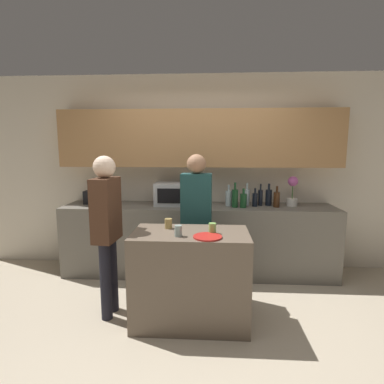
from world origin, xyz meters
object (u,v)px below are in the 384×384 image
Objects in this scene: plate_on_island at (208,237)px; cup_1 at (212,228)px; bottle_4 at (255,199)px; person_left at (107,223)px; microwave at (175,194)px; potted_plant at (292,191)px; cup_2 at (168,223)px; bottle_1 at (235,198)px; bottle_7 at (277,199)px; cup_0 at (178,231)px; bottle_6 at (269,197)px; person_center at (196,213)px; bottle_5 at (260,197)px; toaster at (94,197)px; bottle_3 at (247,197)px; bottle_2 at (243,200)px; bottle_0 at (229,198)px.

cup_1 is at bearing 72.14° from plate_on_island.
bottle_4 is 0.15× the size of person_left.
person_left reaches higher than microwave.
potted_plant reaches higher than cup_2.
microwave is at bearing 170.69° from bottle_1.
bottle_7 is 1.71m from cup_0.
person_center reaches higher than bottle_6.
bottle_7 is at bearing 47.78° from cup_0.
microwave reaches higher than cup_2.
person_center is at bearing -140.90° from bottle_5.
cup_1 is at bearing -37.83° from toaster.
bottle_5 reaches higher than toaster.
person_center reaches higher than bottle_3.
bottle_1 is at bearing -164.73° from bottle_4.
cup_1 is at bearing -120.83° from bottle_6.
bottle_4 is at bearing -158.51° from bottle_6.
plate_on_island is (0.46, -1.39, -0.17)m from microwave.
person_center is (0.13, 0.69, 0.01)m from cup_0.
bottle_2 is 0.39m from bottle_6.
potted_plant is 0.78m from bottle_1.
bottle_2 is (0.18, -0.10, -0.01)m from bottle_0.
bottle_7 is at bearing -147.69° from person_center.
plate_on_island is (1.57, -1.39, -0.11)m from toaster.
bottle_6 is 1.75m from cup_0.
toaster is 2.27m from bottle_5.
cup_0 is 1.02× the size of cup_1.
person_center is (1.44, -0.67, -0.06)m from toaster.
potted_plant is 0.32m from bottle_6.
person_left is (-0.61, -0.06, 0.01)m from cup_2.
bottle_4 reaches higher than plate_on_island.
bottle_0 is 1.08× the size of plate_on_island.
person_left reaches higher than bottle_2.
bottle_1 reaches higher than cup_2.
toaster is 1.59m from person_center.
cup_0 is 0.06× the size of person_center.
cup_1 is (0.50, -1.25, -0.13)m from microwave.
person_left is at bearing -174.65° from cup_2.
cup_0 is (0.19, -1.36, -0.13)m from microwave.
bottle_6 is at bearing 52.25° from cup_0.
microwave reaches higher than toaster.
bottle_5 is at bearing 62.76° from cup_1.
bottle_3 is at bearing 42.84° from bottle_1.
cup_0 is at bearing 174.41° from plate_on_island.
bottle_3 is 1.45m from cup_2.
bottle_6 reaches higher than bottle_5.
bottle_0 reaches higher than cup_0.
bottle_2 is 0.84× the size of bottle_3.
bottle_5 is 0.22m from bottle_7.
bottle_2 is at bearing -135.48° from person_center.
bottle_1 is 1.24× the size of plate_on_island.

